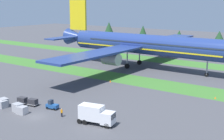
% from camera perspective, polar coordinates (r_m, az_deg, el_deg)
% --- Properties ---
extents(ground_plane, '(400.00, 400.00, 0.00)m').
position_cam_1_polar(ground_plane, '(64.37, -13.75, -8.25)').
color(ground_plane, '#47474C').
extents(grass_strip_near, '(320.00, 10.66, 0.01)m').
position_cam_1_polar(grass_strip_near, '(91.26, 3.98, -1.85)').
color(grass_strip_near, '#3D752D').
rests_on(grass_strip_near, ground).
extents(grass_strip_far, '(320.00, 10.66, 0.01)m').
position_cam_1_polar(grass_strip_far, '(120.24, 12.40, 1.32)').
color(grass_strip_far, '#3D752D').
rests_on(grass_strip_far, ground).
extents(airliner, '(66.44, 81.41, 22.98)m').
position_cam_1_polar(airliner, '(107.96, 5.00, 4.77)').
color(airliner, navy).
rests_on(airliner, ground).
extents(baggage_tug, '(2.80, 1.78, 1.97)m').
position_cam_1_polar(baggage_tug, '(67.87, -10.82, -6.31)').
color(baggage_tug, '#1E4C8E').
rests_on(baggage_tug, ground).
extents(cargo_dolly_lead, '(2.45, 1.90, 1.55)m').
position_cam_1_polar(cargo_dolly_lead, '(70.76, -14.16, -5.60)').
color(cargo_dolly_lead, '#A3A3A8').
rests_on(cargo_dolly_lead, ground).
extents(cargo_dolly_second, '(2.45, 1.90, 1.55)m').
position_cam_1_polar(cargo_dolly_second, '(72.55, -15.96, -5.26)').
color(cargo_dolly_second, '#A3A3A8').
rests_on(cargo_dolly_second, ground).
extents(catering_truck, '(7.28, 3.66, 3.58)m').
position_cam_1_polar(catering_truck, '(58.39, -2.93, -8.00)').
color(catering_truck, silver).
rests_on(catering_truck, ground).
extents(ground_crew_marshaller, '(0.56, 0.36, 1.74)m').
position_cam_1_polar(ground_crew_marshaller, '(63.04, -9.12, -7.57)').
color(ground_crew_marshaller, black).
rests_on(ground_crew_marshaller, ground).
extents(uld_container_0, '(2.10, 1.72, 1.59)m').
position_cam_1_polar(uld_container_0, '(71.47, -19.28, -5.86)').
color(uld_container_0, '#A3A3A8').
rests_on(uld_container_0, ground).
extents(uld_container_1, '(2.20, 1.85, 1.75)m').
position_cam_1_polar(uld_container_1, '(72.37, -19.07, -5.55)').
color(uld_container_1, '#A3A3A8').
rests_on(uld_container_1, ground).
extents(uld_container_2, '(2.20, 1.86, 1.58)m').
position_cam_1_polar(uld_container_2, '(66.44, -16.03, -7.00)').
color(uld_container_2, '#A3A3A8').
rests_on(uld_container_2, ground).
extents(uld_container_3, '(2.12, 1.75, 1.78)m').
position_cam_1_polar(uld_container_3, '(67.78, -16.72, -6.57)').
color(uld_container_3, '#A3A3A8').
rests_on(uld_container_3, ground).
extents(taxiway_marker_0, '(0.44, 0.44, 0.50)m').
position_cam_1_polar(taxiway_marker_0, '(77.69, 18.23, -4.77)').
color(taxiway_marker_0, orange).
rests_on(taxiway_marker_0, ground).
extents(taxiway_marker_1, '(0.44, 0.44, 0.66)m').
position_cam_1_polar(taxiway_marker_1, '(88.61, -0.29, -2.03)').
color(taxiway_marker_1, orange).
rests_on(taxiway_marker_1, ground).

